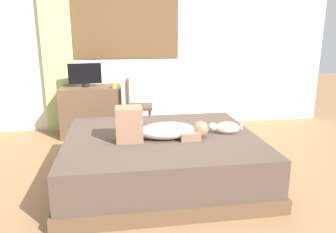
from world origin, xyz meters
The scene contains 10 objects.
ground_plane centered at (0.00, 0.00, 0.00)m, with size 16.00×16.00×0.00m, color olive.
back_wall_with_window centered at (0.00, 2.26, 1.46)m, with size 6.40×0.14×2.90m.
bed centered at (0.11, 0.11, 0.25)m, with size 2.03×1.76×0.50m.
person_lying centered at (0.05, 0.00, 0.61)m, with size 0.94×0.28×0.34m.
cat centered at (0.78, 0.07, 0.56)m, with size 0.36×0.15×0.21m.
desk centered at (-0.73, 1.86, 0.37)m, with size 0.90×0.56×0.74m.
tv_monitor centered at (-0.80, 1.86, 0.92)m, with size 0.48×0.10×0.35m.
cup centered at (-0.37, 1.69, 0.78)m, with size 0.07×0.07×0.08m, color gold.
chair_by_desk centered at (-0.09, 1.64, 0.51)m, with size 0.41×0.41×0.86m.
curtain_left centered at (-1.21, 2.14, 1.16)m, with size 0.44×0.06×2.32m, color #ADCC75.
Camera 1 is at (-0.33, -3.11, 1.56)m, focal length 35.05 mm.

